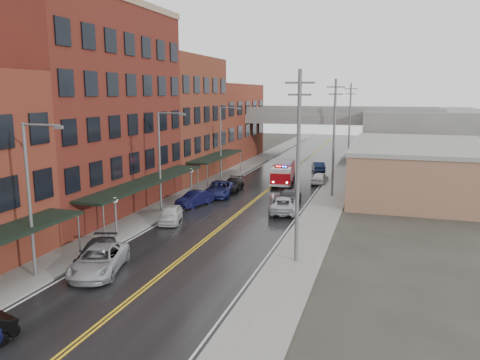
# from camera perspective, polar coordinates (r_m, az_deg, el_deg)

# --- Properties ---
(road) EXTENTS (11.00, 160.00, 0.02)m
(road) POSITION_cam_1_polar(r_m,az_deg,el_deg) (45.92, 1.45, -2.79)
(road) COLOR black
(road) RESTS_ON ground
(sidewalk_left) EXTENTS (3.00, 160.00, 0.15)m
(sidewalk_left) POSITION_cam_1_polar(r_m,az_deg,el_deg) (48.37, -6.90, -2.10)
(sidewalk_left) COLOR slate
(sidewalk_left) RESTS_ON ground
(sidewalk_right) EXTENTS (3.00, 160.00, 0.15)m
(sidewalk_right) POSITION_cam_1_polar(r_m,az_deg,el_deg) (44.52, 10.53, -3.31)
(sidewalk_right) COLOR slate
(sidewalk_right) RESTS_ON ground
(curb_left) EXTENTS (0.30, 160.00, 0.15)m
(curb_left) POSITION_cam_1_polar(r_m,az_deg,el_deg) (47.73, -5.09, -2.24)
(curb_left) COLOR gray
(curb_left) RESTS_ON ground
(curb_right) EXTENTS (0.30, 160.00, 0.15)m
(curb_right) POSITION_cam_1_polar(r_m,az_deg,el_deg) (44.73, 8.43, -3.18)
(curb_right) COLOR gray
(curb_right) RESTS_ON ground
(brick_building_b) EXTENTS (9.00, 20.00, 18.00)m
(brick_building_b) POSITION_cam_1_polar(r_m,az_deg,el_deg) (44.16, -18.15, 7.96)
(brick_building_b) COLOR #561A17
(brick_building_b) RESTS_ON ground
(brick_building_c) EXTENTS (9.00, 15.00, 15.00)m
(brick_building_c) POSITION_cam_1_polar(r_m,az_deg,el_deg) (59.35, -8.20, 7.44)
(brick_building_c) COLOR brown
(brick_building_c) RESTS_ON ground
(brick_building_far) EXTENTS (9.00, 20.00, 12.00)m
(brick_building_far) POSITION_cam_1_polar(r_m,az_deg,el_deg) (75.58, -2.42, 7.04)
(brick_building_far) COLOR maroon
(brick_building_far) RESTS_ON ground
(tan_building) EXTENTS (14.00, 22.00, 5.00)m
(tan_building) POSITION_cam_1_polar(r_m,az_deg,el_deg) (53.72, 21.19, 1.16)
(tan_building) COLOR #92684E
(tan_building) RESTS_ON ground
(right_far_block) EXTENTS (18.00, 30.00, 8.00)m
(right_far_block) POSITION_cam_1_polar(r_m,az_deg,el_deg) (83.44, 21.38, 5.28)
(right_far_block) COLOR slate
(right_far_block) RESTS_ON ground
(awning_1) EXTENTS (2.60, 18.00, 3.09)m
(awning_1) POSITION_cam_1_polar(r_m,az_deg,el_deg) (41.74, -11.17, -0.16)
(awning_1) COLOR black
(awning_1) RESTS_ON ground
(awning_2) EXTENTS (2.60, 13.00, 3.09)m
(awning_2) POSITION_cam_1_polar(r_m,az_deg,el_deg) (57.51, -2.84, 2.92)
(awning_2) COLOR black
(awning_2) RESTS_ON ground
(globe_lamp_1) EXTENTS (0.44, 0.44, 3.12)m
(globe_lamp_1) POSITION_cam_1_polar(r_m,az_deg,el_deg) (35.44, -14.96, -3.33)
(globe_lamp_1) COLOR #59595B
(globe_lamp_1) RESTS_ON ground
(globe_lamp_2) EXTENTS (0.44, 0.44, 3.12)m
(globe_lamp_2) POSITION_cam_1_polar(r_m,az_deg,el_deg) (47.58, -5.97, 0.46)
(globe_lamp_2) COLOR #59595B
(globe_lamp_2) RESTS_ON ground
(street_lamp_0) EXTENTS (2.64, 0.22, 9.00)m
(street_lamp_0) POSITION_cam_1_polar(r_m,az_deg,el_deg) (28.68, -24.01, -1.24)
(street_lamp_0) COLOR #59595B
(street_lamp_0) RESTS_ON ground
(street_lamp_1) EXTENTS (2.64, 0.22, 9.00)m
(street_lamp_1) POSITION_cam_1_polar(r_m,az_deg,el_deg) (41.83, -9.48, 2.97)
(street_lamp_1) COLOR #59595B
(street_lamp_1) RESTS_ON ground
(street_lamp_2) EXTENTS (2.64, 0.22, 9.00)m
(street_lamp_2) POSITION_cam_1_polar(r_m,az_deg,el_deg) (56.47, -2.14, 5.03)
(street_lamp_2) COLOR #59595B
(street_lamp_2) RESTS_ON ground
(utility_pole_0) EXTENTS (1.80, 0.24, 12.00)m
(utility_pole_0) POSITION_cam_1_polar(r_m,az_deg,el_deg) (28.75, 7.09, 1.89)
(utility_pole_0) COLOR #59595B
(utility_pole_0) RESTS_ON ground
(utility_pole_1) EXTENTS (1.80, 0.24, 12.00)m
(utility_pole_1) POSITION_cam_1_polar(r_m,az_deg,el_deg) (48.43, 11.39, 5.25)
(utility_pole_1) COLOR #59595B
(utility_pole_1) RESTS_ON ground
(utility_pole_2) EXTENTS (1.80, 0.24, 12.00)m
(utility_pole_2) POSITION_cam_1_polar(r_m,az_deg,el_deg) (68.30, 13.21, 6.66)
(utility_pole_2) COLOR #59595B
(utility_pole_2) RESTS_ON ground
(overpass) EXTENTS (40.00, 10.00, 7.50)m
(overpass) POSITION_cam_1_polar(r_m,az_deg,el_deg) (76.11, 8.16, 6.96)
(overpass) COLOR slate
(overpass) RESTS_ON ground
(fire_truck) EXTENTS (3.55, 7.44, 2.64)m
(fire_truck) POSITION_cam_1_polar(r_m,az_deg,el_deg) (55.46, 5.30, 0.98)
(fire_truck) COLOR #AA070F
(fire_truck) RESTS_ON ground
(parked_car_left_2) EXTENTS (3.98, 5.99, 1.53)m
(parked_car_left_2) POSITION_cam_1_polar(r_m,az_deg,el_deg) (29.56, -16.80, -9.34)
(parked_car_left_2) COLOR #9B9EA3
(parked_car_left_2) RESTS_ON ground
(parked_car_left_3) EXTENTS (3.16, 4.94, 1.33)m
(parked_car_left_3) POSITION_cam_1_polar(r_m,az_deg,el_deg) (31.34, -17.09, -8.40)
(parked_car_left_3) COLOR #28282B
(parked_car_left_3) RESTS_ON ground
(parked_car_left_4) EXTENTS (2.76, 4.42, 1.40)m
(parked_car_left_4) POSITION_cam_1_polar(r_m,az_deg,el_deg) (39.33, -8.48, -4.14)
(parked_car_left_4) COLOR silver
(parked_car_left_4) RESTS_ON ground
(parked_car_left_5) EXTENTS (2.66, 4.52, 1.41)m
(parked_car_left_5) POSITION_cam_1_polar(r_m,az_deg,el_deg) (44.77, -5.51, -2.27)
(parked_car_left_5) COLOR black
(parked_car_left_5) RESTS_ON ground
(parked_car_left_6) EXTENTS (3.47, 5.86, 1.53)m
(parked_car_left_6) POSITION_cam_1_polar(r_m,az_deg,el_deg) (48.82, -2.52, -1.09)
(parked_car_left_6) COLOR #131849
(parked_car_left_6) RESTS_ON ground
(parked_car_left_7) EXTENTS (2.27, 4.84, 1.36)m
(parked_car_left_7) POSITION_cam_1_polar(r_m,az_deg,el_deg) (51.30, -0.94, -0.60)
(parked_car_left_7) COLOR black
(parked_car_left_7) RESTS_ON ground
(parked_car_right_0) EXTENTS (3.31, 5.62, 1.47)m
(parked_car_right_0) POSITION_cam_1_polar(r_m,az_deg,el_deg) (42.30, 5.31, -2.99)
(parked_car_right_0) COLOR #A8ABB0
(parked_car_right_0) RESTS_ON ground
(parked_car_right_1) EXTENTS (2.49, 5.20, 1.46)m
(parked_car_right_1) POSITION_cam_1_polar(r_m,az_deg,el_deg) (45.58, 6.04, -2.02)
(parked_car_right_1) COLOR #2A2B2D
(parked_car_right_1) RESTS_ON ground
(parked_car_right_2) EXTENTS (1.81, 4.17, 1.40)m
(parked_car_right_2) POSITION_cam_1_polar(r_m,az_deg,el_deg) (56.13, 9.70, 0.23)
(parked_car_right_2) COLOR silver
(parked_car_right_2) RESTS_ON ground
(parked_car_right_3) EXTENTS (2.49, 4.46, 1.39)m
(parked_car_right_3) POSITION_cam_1_polar(r_m,az_deg,el_deg) (64.84, 9.53, 1.61)
(parked_car_right_3) COLOR #0E1633
(parked_car_right_3) RESTS_ON ground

